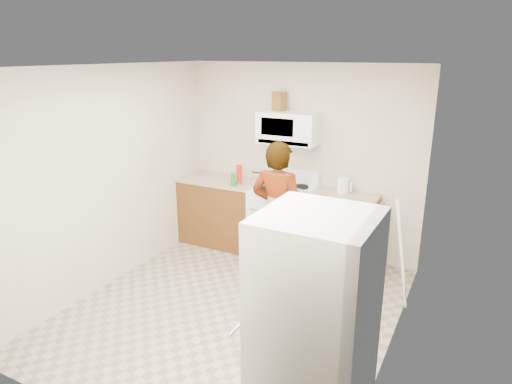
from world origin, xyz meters
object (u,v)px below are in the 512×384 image
Objects in this scene: gas_range at (283,221)px; kettle at (343,186)px; microwave at (289,128)px; saucepan at (270,178)px; person at (277,214)px; fridge at (314,337)px.

kettle is at bearing 12.29° from gas_range.
microwave is 0.72m from saucepan.
person is 0.98m from saucepan.
person reaches higher than fridge.
fridge is 2.99m from kettle.
fridge reaches higher than kettle.
person is (0.25, -0.74, 0.37)m from gas_range.
person reaches higher than saucepan.
fridge is at bearing 117.66° from person.
fridge is at bearing -62.50° from gas_range.
gas_range is 0.93m from kettle.
microwave is at bearing 90.00° from gas_range.
microwave is 3.32m from fridge.
gas_range is 0.66× the size of person.
person reaches higher than gas_range.
microwave reaches higher than saucepan.
saucepan is at bearing -169.71° from kettle.
kettle is at bearing 104.35° from fridge.
gas_range reaches higher than kettle.
microwave is at bearing 8.03° from saucepan.
fridge is 9.31× the size of kettle.
microwave is at bearing -76.55° from person.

